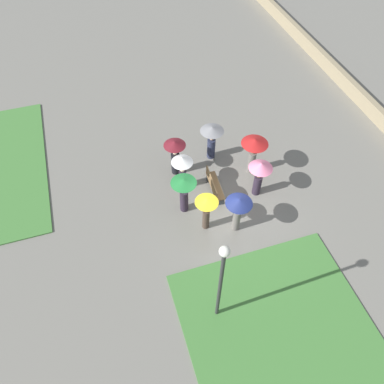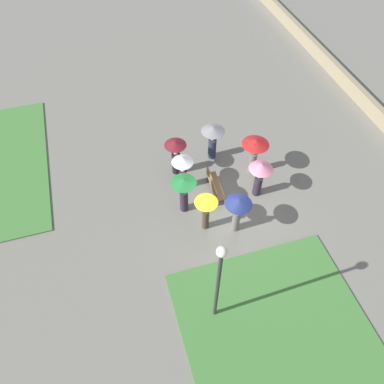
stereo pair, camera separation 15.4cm
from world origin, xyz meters
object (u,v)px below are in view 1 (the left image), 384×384
object	(u,v)px
crowd_person_yellow	(206,207)
crowd_person_pink	(260,172)
crowd_person_red	(254,148)
crowd_person_green	(184,189)
crowd_person_white	(182,166)
park_bench	(214,185)
crowd_person_navy	(238,207)
crowd_person_maroon	(175,153)
crowd_person_grey	(212,137)
lamp_post	(221,276)

from	to	relation	value
crowd_person_yellow	crowd_person_pink	bearing A→B (deg)	-159.98
crowd_person_red	crowd_person_green	world-z (taller)	crowd_person_red
crowd_person_white	crowd_person_yellow	bearing A→B (deg)	28.60
park_bench	crowd_person_yellow	world-z (taller)	crowd_person_yellow
crowd_person_navy	crowd_person_yellow	bearing A→B (deg)	-128.05
crowd_person_yellow	crowd_person_maroon	size ratio (longest dim) A/B	0.96
crowd_person_navy	crowd_person_white	xyz separation A→B (m)	(2.78, 1.41, -0.13)
crowd_person_white	crowd_person_red	bearing A→B (deg)	111.68
crowd_person_yellow	crowd_person_white	world-z (taller)	crowd_person_white
crowd_person_grey	crowd_person_green	bearing A→B (deg)	-72.16
crowd_person_green	crowd_person_maroon	bearing A→B (deg)	14.43
lamp_post	crowd_person_pink	xyz separation A→B (m)	(4.63, -3.53, -1.50)
park_bench	lamp_post	xyz separation A→B (m)	(-5.21, 1.75, 2.36)
park_bench	crowd_person_white	distance (m)	1.63
crowd_person_red	crowd_person_white	size ratio (longest dim) A/B	1.06
crowd_person_red	crowd_person_white	distance (m)	3.27
crowd_person_pink	crowd_person_green	size ratio (longest dim) A/B	0.98
lamp_post	crowd_person_navy	xyz separation A→B (m)	(3.15, -1.96, -1.39)
crowd_person_navy	crowd_person_maroon	distance (m)	4.03
crowd_person_yellow	park_bench	bearing A→B (deg)	-120.71
crowd_person_maroon	crowd_person_grey	distance (m)	1.93
lamp_post	crowd_person_white	size ratio (longest dim) A/B	2.40
crowd_person_green	crowd_person_grey	world-z (taller)	crowd_person_green
park_bench	lamp_post	size ratio (longest dim) A/B	0.38
park_bench	crowd_person_green	world-z (taller)	crowd_person_green
park_bench	crowd_person_yellow	size ratio (longest dim) A/B	0.92
crowd_person_red	crowd_person_white	xyz separation A→B (m)	(0.02, 3.26, -0.16)
crowd_person_pink	crowd_person_green	xyz separation A→B (m)	(0.09, 3.28, -0.02)
crowd_person_red	crowd_person_maroon	world-z (taller)	crowd_person_red
crowd_person_green	crowd_person_white	xyz separation A→B (m)	(1.22, -0.30, -0.01)
lamp_post	crowd_person_yellow	size ratio (longest dim) A/B	2.42
park_bench	crowd_person_red	size ratio (longest dim) A/B	0.86
crowd_person_grey	crowd_person_white	xyz separation A→B (m)	(-1.42, 1.83, 0.04)
crowd_person_red	lamp_post	bearing A→B (deg)	-84.00
lamp_post	crowd_person_maroon	distance (m)	7.10
crowd_person_red	crowd_person_yellow	xyz separation A→B (m)	(-2.33, 2.99, -0.16)
crowd_person_navy	crowd_person_green	world-z (taller)	crowd_person_navy
crowd_person_pink	crowd_person_red	world-z (taller)	crowd_person_red
crowd_person_navy	crowd_person_green	xyz separation A→B (m)	(1.56, 1.71, -0.12)
lamp_post	crowd_person_maroon	bearing A→B (deg)	-4.17
crowd_person_red	crowd_person_yellow	bearing A→B (deg)	-103.31
park_bench	crowd_person_pink	distance (m)	2.06
lamp_post	crowd_person_pink	world-z (taller)	lamp_post
crowd_person_red	crowd_person_white	world-z (taller)	crowd_person_red
park_bench	crowd_person_navy	distance (m)	2.29
crowd_person_pink	crowd_person_green	distance (m)	3.28
crowd_person_white	crowd_person_pink	bearing A→B (deg)	88.23
lamp_post	crowd_person_green	bearing A→B (deg)	-2.99
park_bench	crowd_person_pink	xyz separation A→B (m)	(-0.58, -1.78, 0.87)
crowd_person_red	crowd_person_yellow	size ratio (longest dim) A/B	1.07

